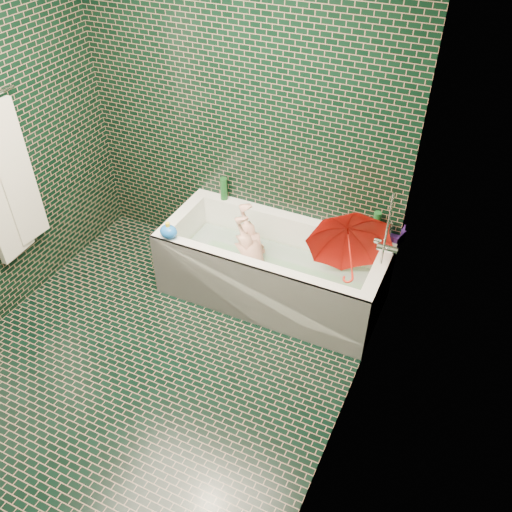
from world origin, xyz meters
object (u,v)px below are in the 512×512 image
at_px(child, 256,261).
at_px(bathtub, 272,274).
at_px(umbrella, 350,253).
at_px(rubber_duck, 369,233).
at_px(bath_toy, 168,231).

bearing_deg(child, bathtub, 85.60).
relative_size(umbrella, rubber_duck, 4.77).
xyz_separation_m(bathtub, bath_toy, (-0.71, -0.31, 0.40)).
relative_size(umbrella, bath_toy, 3.58).
bearing_deg(bathtub, bath_toy, -156.68).
distance_m(bathtub, bath_toy, 0.87).
bearing_deg(umbrella, bath_toy, 174.48).
relative_size(child, bath_toy, 5.58).
height_order(rubber_duck, bath_toy, bath_toy).
height_order(child, umbrella, umbrella).
relative_size(bathtub, rubber_duck, 13.85).
bearing_deg(rubber_duck, child, -133.31).
bearing_deg(bath_toy, child, 6.34).
bearing_deg(umbrella, bathtub, 162.14).
distance_m(child, umbrella, 0.77).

